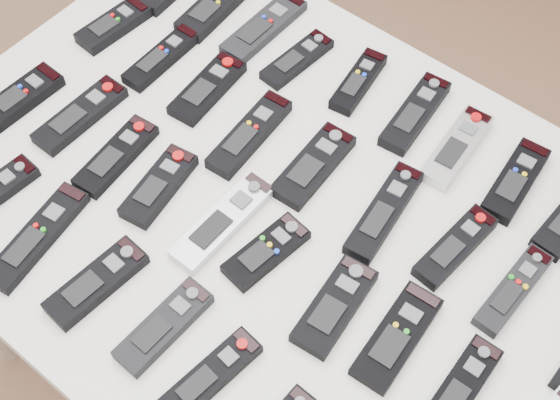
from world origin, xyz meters
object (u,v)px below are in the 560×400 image
Objects in this scene: remote_5 at (415,113)px; remote_23 at (223,221)px; remote_1 at (212,9)px; remote_11 at (162,58)px; remote_6 at (456,148)px; remote_32 at (97,282)px; remote_4 at (358,82)px; remote_33 at (164,326)px; remote_31 at (37,237)px; remote_3 at (297,59)px; table at (280,225)px; remote_27 at (459,390)px; remote_13 at (250,134)px; remote_19 at (22,97)px; remote_22 at (159,186)px; remote_21 at (116,156)px; remote_26 at (397,337)px; remote_15 at (384,212)px; remote_10 at (113,25)px; remote_14 at (313,166)px; remote_2 at (264,27)px; remote_17 at (513,290)px; remote_16 at (455,247)px; remote_12 at (208,88)px; remote_25 at (335,306)px; remote_24 at (266,252)px; remote_34 at (210,377)px; remote_20 at (80,115)px; remote_7 at (515,181)px.

remote_5 is 0.90× the size of remote_23.
remote_1 is 0.97× the size of remote_11.
remote_6 and remote_32 have the same top height.
remote_33 is (0.06, -0.57, 0.00)m from remote_4.
remote_4 is 0.62m from remote_31.
remote_3 is 0.12m from remote_4.
remote_23 is at bearing 35.75° from remote_31.
table is 0.41m from remote_27.
remote_13 is 0.38m from remote_33.
remote_19 and remote_22 have the same top height.
remote_26 is (0.56, 0.03, 0.00)m from remote_21.
remote_6 is 0.91× the size of remote_15.
remote_21 is (-0.42, -0.19, -0.00)m from remote_15.
remote_10 is 0.86× the size of remote_14.
remote_31 is (0.02, -0.59, 0.00)m from remote_2.
remote_17 is 0.64m from remote_32.
remote_11 is 1.04× the size of remote_16.
remote_33 is at bearing -60.93° from remote_12.
remote_5 is (0.46, 0.03, -0.00)m from remote_1.
remote_4 is 0.89× the size of remote_27.
remote_22 is at bearing 175.26° from remote_25.
remote_33 is (0.18, -0.18, -0.00)m from remote_22.
remote_21 and remote_23 have the same top height.
remote_23 is (0.45, 0.03, -0.00)m from remote_19.
remote_22 is at bearing -75.28° from remote_2.
remote_31 is at bearing -146.61° from remote_17.
remote_27 is (0.36, -0.00, 0.00)m from remote_24.
remote_34 is (0.10, -0.01, -0.00)m from remote_33.
remote_5 is 1.08× the size of remote_34.
remote_1 is 1.01× the size of remote_33.
remote_15 reaches higher than remote_17.
remote_10 is at bearing 121.17° from remote_20.
remote_13 is (-0.41, -0.20, 0.00)m from remote_7.
remote_27 is (0.33, -0.38, -0.00)m from remote_5.
remote_5 is at bearing 11.34° from remote_3.
remote_32 reaches higher than remote_21.
remote_23 reaches higher than remote_24.
remote_16 is at bearing -18.17° from remote_1.
remote_16 is at bearing 22.40° from table.
remote_12 is 0.42m from remote_32.
remote_21 is (-0.10, -0.37, 0.00)m from remote_3.
remote_27 is (0.40, -0.18, -0.00)m from remote_14.
remote_22 reaches higher than remote_14.
remote_16 is at bearing 0.27° from remote_13.
remote_13 is 0.98× the size of remote_15.
remote_27 is 0.56m from remote_32.
table is 8.21× the size of remote_4.
remote_4 is 0.91× the size of remote_17.
remote_6 is 1.02× the size of remote_14.
remote_7 and remote_16 have the same top height.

